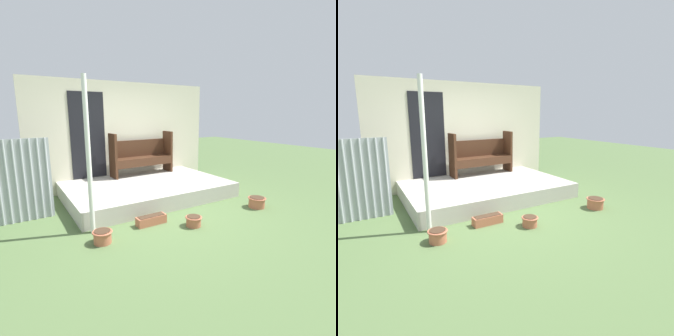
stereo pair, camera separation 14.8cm
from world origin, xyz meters
The scene contains 9 objects.
ground_plane centered at (0.00, 0.00, 0.00)m, with size 24.00×24.00×0.00m, color #516B3D.
porch_slab centered at (0.16, 1.12, 0.16)m, with size 3.48×2.24×0.32m.
house_wall centered at (0.12, 2.27, 1.30)m, with size 4.68×0.08×2.60m.
support_post centered at (-1.43, -0.08, 1.19)m, with size 0.07×0.07×2.39m.
bench centered at (0.44, 1.95, 0.84)m, with size 1.61×0.45×1.06m.
flower_pot_left centered at (-1.41, -0.49, 0.11)m, with size 0.29×0.29×0.19m.
flower_pot_middle centered at (0.06, -0.73, 0.10)m, with size 0.28×0.28×0.17m.
flower_pot_right centered at (1.68, -0.68, 0.11)m, with size 0.35×0.35×0.21m.
planter_box_rect centered at (-0.50, -0.29, 0.08)m, with size 0.52×0.17×0.16m.
Camera 1 is at (-2.46, -3.96, 1.84)m, focal length 28.00 mm.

